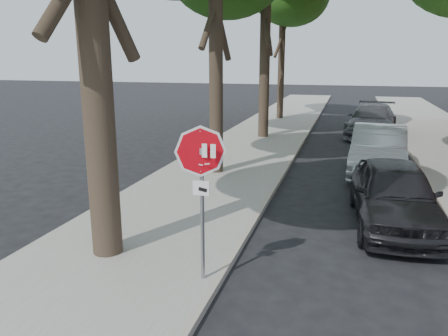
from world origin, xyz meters
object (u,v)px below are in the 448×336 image
object	(u,v)px
car_a	(394,194)
car_c	(372,120)
stop_sign	(201,174)
car_b	(378,150)

from	to	relation	value
car_a	car_c	size ratio (longest dim) A/B	0.82
stop_sign	car_a	xyz separation A→B (m)	(3.30, 3.82, -1.21)
stop_sign	car_a	bearing A→B (deg)	49.21
car_b	car_c	world-z (taller)	car_b
stop_sign	car_b	size ratio (longest dim) A/B	0.55
car_b	car_c	distance (m)	7.60
stop_sign	car_c	world-z (taller)	stop_sign
car_a	car_b	distance (m)	4.87
car_c	car_b	bearing A→B (deg)	-83.51
stop_sign	car_b	world-z (taller)	stop_sign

